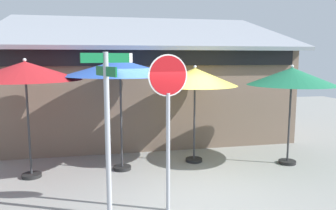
% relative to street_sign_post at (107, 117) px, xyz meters
% --- Properties ---
extents(ground_plane, '(28.00, 28.00, 0.10)m').
position_rel_street_sign_post_xyz_m(ground_plane, '(1.53, 0.98, -1.79)').
color(ground_plane, gray).
extents(cafe_building, '(9.58, 5.18, 4.38)m').
position_rel_street_sign_post_xyz_m(cafe_building, '(1.47, 6.02, -0.10)').
color(cafe_building, '#705B4C').
rests_on(cafe_building, ground).
extents(street_sign_post, '(0.86, 0.80, 2.84)m').
position_rel_street_sign_post_xyz_m(street_sign_post, '(0.00, 0.00, 0.00)').
color(street_sign_post, '#A8AAB2').
rests_on(street_sign_post, ground).
extents(stop_sign, '(0.71, 0.15, 2.80)m').
position_rel_street_sign_post_xyz_m(stop_sign, '(1.04, -0.04, 0.18)').
color(stop_sign, '#A8AAB2').
rests_on(stop_sign, ground).
extents(patio_umbrella_crimson_left, '(2.46, 2.46, 2.73)m').
position_rel_street_sign_post_xyz_m(patio_umbrella_crimson_left, '(-1.70, 2.25, 0.69)').
color(patio_umbrella_crimson_left, black).
rests_on(patio_umbrella_crimson_left, ground).
extents(patio_umbrella_royal_blue_center, '(2.67, 2.67, 2.77)m').
position_rel_street_sign_post_xyz_m(patio_umbrella_royal_blue_center, '(0.39, 2.34, 0.75)').
color(patio_umbrella_royal_blue_center, black).
rests_on(patio_umbrella_royal_blue_center, ground).
extents(patio_umbrella_mustard_right, '(2.20, 2.20, 2.55)m').
position_rel_street_sign_post_xyz_m(patio_umbrella_mustard_right, '(2.30, 2.59, 0.49)').
color(patio_umbrella_mustard_right, black).
rests_on(patio_umbrella_mustard_right, ground).
extents(patio_umbrella_forest_green_far_right, '(2.22, 2.22, 2.56)m').
position_rel_street_sign_post_xyz_m(patio_umbrella_forest_green_far_right, '(4.63, 1.90, 0.51)').
color(patio_umbrella_forest_green_far_right, black).
rests_on(patio_umbrella_forest_green_far_right, ground).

